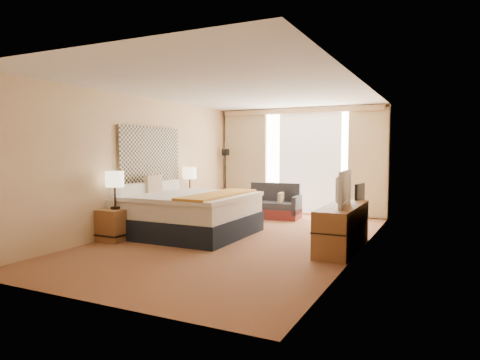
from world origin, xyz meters
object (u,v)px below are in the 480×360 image
at_px(loveseat, 273,206).
at_px(nightstand_right, 192,207).
at_px(lamp_right, 190,174).
at_px(desk_chair, 353,214).
at_px(nightstand_left, 115,225).
at_px(floor_lamp, 225,167).
at_px(media_dresser, 342,227).
at_px(lamp_left, 115,180).
at_px(television, 339,188).
at_px(bed, 187,213).

bearing_deg(loveseat, nightstand_right, -151.00).
bearing_deg(nightstand_right, lamp_right, -165.81).
height_order(nightstand_right, desk_chair, desk_chair).
distance_m(nightstand_right, lamp_right, 0.76).
xyz_separation_m(nightstand_left, floor_lamp, (-0.03, 4.16, 0.85)).
xyz_separation_m(media_dresser, floor_lamp, (-3.73, 3.11, 0.78)).
relative_size(loveseat, lamp_left, 2.03).
bearing_deg(desk_chair, television, -81.96).
bearing_deg(television, bed, 84.89).
relative_size(lamp_right, television, 0.66).
distance_m(lamp_left, lamp_right, 2.51).
distance_m(lamp_left, television, 3.75).
xyz_separation_m(nightstand_left, nightstand_right, (0.00, 2.50, 0.00)).
bearing_deg(loveseat, lamp_right, -151.58).
xyz_separation_m(lamp_left, television, (3.62, 0.97, -0.08)).
bearing_deg(floor_lamp, loveseat, -21.63).
bearing_deg(floor_lamp, lamp_left, -89.19).
bearing_deg(lamp_right, floor_lamp, 89.13).
relative_size(nightstand_right, loveseat, 0.41).
xyz_separation_m(nightstand_right, television, (3.65, -1.54, 0.70)).
xyz_separation_m(media_dresser, lamp_right, (-3.76, 1.44, 0.69)).
xyz_separation_m(floor_lamp, desk_chair, (3.70, -2.16, -0.69)).
xyz_separation_m(floor_lamp, television, (3.68, -3.20, -0.15)).
bearing_deg(nightstand_left, media_dresser, 15.84).
distance_m(loveseat, television, 3.41).
bearing_deg(television, lamp_left, 101.42).
bearing_deg(lamp_left, nightstand_right, 90.65).
bearing_deg(lamp_right, nightstand_left, -88.73).
bearing_deg(media_dresser, floor_lamp, 140.20).
bearing_deg(floor_lamp, lamp_right, -90.87).
distance_m(media_dresser, loveseat, 3.30).
height_order(floor_lamp, desk_chair, floor_lamp).
bearing_deg(nightstand_right, lamp_left, -89.35).
bearing_deg(floor_lamp, nightstand_right, -88.96).
bearing_deg(desk_chair, lamp_left, -141.83).
relative_size(desk_chair, television, 1.03).
bearing_deg(lamp_left, floor_lamp, 90.81).
height_order(bed, television, television).
relative_size(bed, loveseat, 1.68).
height_order(desk_chair, lamp_right, lamp_right).
height_order(floor_lamp, lamp_right, floor_lamp).
height_order(media_dresser, loveseat, loveseat).
bearing_deg(desk_chair, bed, -152.11).
relative_size(nightstand_right, desk_chair, 0.56).
height_order(nightstand_left, media_dresser, media_dresser).
height_order(media_dresser, bed, bed).
distance_m(lamp_right, television, 4.01).
distance_m(desk_chair, television, 1.17).
xyz_separation_m(bed, loveseat, (0.72, 2.51, -0.14)).
xyz_separation_m(nightstand_right, loveseat, (1.53, 1.04, -0.01)).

